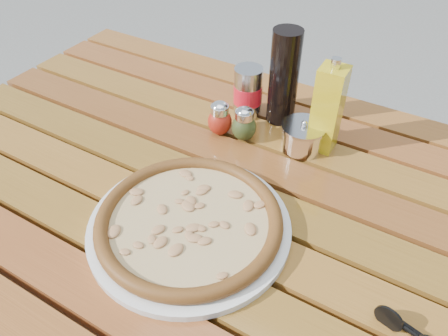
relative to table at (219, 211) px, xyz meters
The scene contains 10 objects.
table is the anchor object (origin of this frame).
plate 0.15m from the table, 83.45° to the right, with size 0.36×0.36×0.01m, color silver.
pizza 0.16m from the table, 83.45° to the right, with size 0.37×0.37×0.03m.
pepper_shaker 0.21m from the table, 120.30° to the left, with size 0.07×0.07×0.08m.
oregano_shaker 0.20m from the table, 101.16° to the left, with size 0.07×0.07×0.08m.
dark_bottle 0.33m from the table, 88.81° to the left, with size 0.07×0.07×0.22m, color black.
soda_can 0.29m from the table, 105.96° to the left, with size 0.07×0.07×0.12m.
olive_oil_cruet 0.31m from the table, 60.00° to the left, with size 0.06×0.06×0.21m.
parmesan_tin 0.24m from the table, 64.31° to the left, with size 0.12×0.12×0.07m.
sunglasses 0.43m from the table, 18.92° to the right, with size 0.11×0.04×0.04m.
Camera 1 is at (0.33, -0.54, 1.35)m, focal length 35.00 mm.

